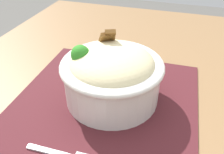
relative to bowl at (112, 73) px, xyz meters
name	(u,v)px	position (x,y,z in m)	size (l,w,h in m)	color
table	(100,142)	(0.06, -0.01, -0.13)	(1.22, 0.80, 0.71)	olive
placemat	(103,110)	(0.04, -0.01, -0.06)	(0.41, 0.36, 0.00)	#47191E
bowl	(112,73)	(0.00, 0.00, 0.00)	(0.19, 0.19, 0.13)	silver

